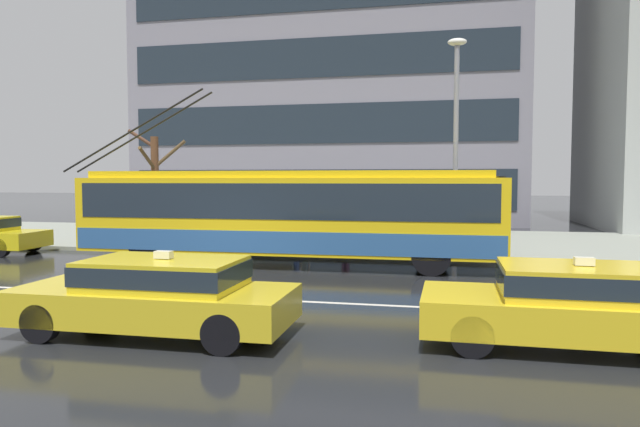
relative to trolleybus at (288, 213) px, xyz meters
The scene contains 16 objects.
ground_plane 4.16m from the trolleybus, 107.31° to the right, with size 160.00×160.00×0.00m, color black.
sidewalk_slab 6.86m from the trolleybus, 99.87° to the left, with size 80.00×10.00×0.14m, color gray.
crosswalk_stripe_edge_near 7.62m from the trolleybus, 15.87° to the right, with size 0.44×4.40×0.01m, color beige.
crosswalk_stripe_inner_a 8.48m from the trolleybus, 14.18° to the right, with size 0.44×4.40×0.01m, color beige.
crosswalk_stripe_center 9.34m from the trolleybus, 12.81° to the right, with size 0.44×4.40×0.01m, color beige.
lane_centre_line 5.25m from the trolleybus, 103.23° to the right, with size 72.00×0.14×0.01m, color silver.
trolleybus is the anchor object (origin of this frame).
taxi_oncoming_near 7.90m from the trolleybus, 90.29° to the right, with size 4.60×1.85×1.39m.
taxi_oncoming_far 9.73m from the trolleybus, 47.80° to the right, with size 4.45×1.88×1.39m.
bus_shelter 3.73m from the trolleybus, 124.97° to the left, with size 4.20×1.53×2.53m.
pedestrian_at_shelter 3.05m from the trolleybus, 100.42° to the left, with size 1.04×1.04×1.98m.
pedestrian_approaching_curb 5.29m from the trolleybus, 156.49° to the left, with size 0.50×0.50×1.67m.
pedestrian_walking_past 3.68m from the trolleybus, 71.67° to the left, with size 0.45×0.45×1.64m.
street_lamp 6.07m from the trolleybus, 26.79° to the left, with size 0.60×0.32×6.87m.
street_tree_bare 8.22m from the trolleybus, 146.05° to the left, with size 2.25×1.59×4.41m.
office_tower_corner_left 22.29m from the trolleybus, 97.03° to the left, with size 23.29×11.99×18.68m.
Camera 1 is at (5.70, -12.69, 2.57)m, focal length 32.10 mm.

